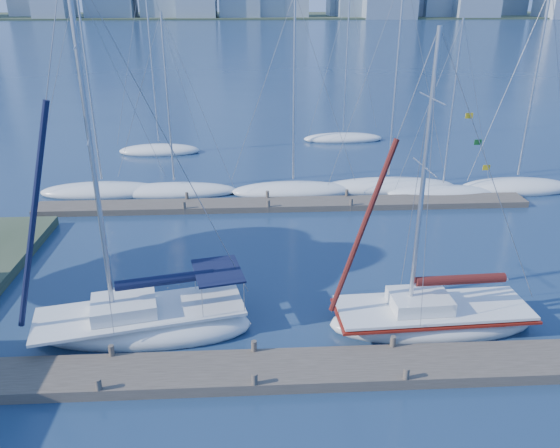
{
  "coord_description": "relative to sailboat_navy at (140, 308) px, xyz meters",
  "views": [
    {
      "loc": [
        0.05,
        -15.25,
        12.15
      ],
      "look_at": [
        1.09,
        4.0,
        3.97
      ],
      "focal_mm": 35.0,
      "sensor_mm": 36.0,
      "label": 1
    }
  ],
  "objects": [
    {
      "name": "ground",
      "position": [
        4.3,
        -2.86,
        -1.1
      ],
      "size": [
        700.0,
        700.0,
        0.0
      ],
      "primitive_type": "plane",
      "color": "#18304D",
      "rests_on": "ground"
    },
    {
      "name": "near_dock",
      "position": [
        4.3,
        -2.86,
        -0.9
      ],
      "size": [
        26.0,
        2.0,
        0.4
      ],
      "primitive_type": "cube",
      "color": "#494135",
      "rests_on": "ground"
    },
    {
      "name": "far_dock",
      "position": [
        6.3,
        13.14,
        -0.92
      ],
      "size": [
        30.0,
        1.8,
        0.36
      ],
      "primitive_type": "cube",
      "color": "#494135",
      "rests_on": "ground"
    },
    {
      "name": "far_shore",
      "position": [
        4.3,
        317.14,
        -1.1
      ],
      "size": [
        800.0,
        100.0,
        1.5
      ],
      "primitive_type": "cube",
      "color": "#38472D",
      "rests_on": "ground"
    },
    {
      "name": "sailboat_navy",
      "position": [
        0.0,
        0.0,
        0.0
      ],
      "size": [
        8.8,
        4.5,
        13.98
      ],
      "rotation": [
        0.0,
        0.0,
        0.22
      ],
      "color": "white",
      "rests_on": "ground"
    },
    {
      "name": "sailboat_maroon",
      "position": [
        11.25,
        -0.23,
        -0.19
      ],
      "size": [
        8.14,
        3.0,
        11.78
      ],
      "rotation": [
        0.0,
        0.0,
        0.05
      ],
      "color": "white",
      "rests_on": "ground"
    },
    {
      "name": "bg_boat_0",
      "position": [
        -5.37,
        16.07,
        -0.83
      ],
      "size": [
        8.38,
        3.85,
        13.09
      ],
      "rotation": [
        0.0,
        0.0,
        0.19
      ],
      "color": "white",
      "rests_on": "ground"
    },
    {
      "name": "bg_boat_1",
      "position": [
        -0.7,
        15.88,
        -0.86
      ],
      "size": [
        8.4,
        4.54,
        11.5
      ],
      "rotation": [
        0.0,
        0.0,
        -0.31
      ],
      "color": "white",
      "rests_on": "ground"
    },
    {
      "name": "bg_boat_2",
      "position": [
        7.03,
        15.5,
        -0.84
      ],
      "size": [
        8.17,
        2.95,
        12.57
      ],
      "rotation": [
        0.0,
        0.0,
        -0.08
      ],
      "color": "white",
      "rests_on": "ground"
    },
    {
      "name": "bg_boat_3",
      "position": [
        13.38,
        15.93,
        -0.83
      ],
      "size": [
        9.37,
        5.54,
        13.87
      ],
      "rotation": [
        0.0,
        0.0,
        0.37
      ],
      "color": "white",
      "rests_on": "ground"
    },
    {
      "name": "bg_boat_4",
      "position": [
        16.66,
        14.63,
        -0.88
      ],
      "size": [
        7.38,
        3.86,
        11.15
      ],
      "rotation": [
        0.0,
        0.0,
        0.29
      ],
      "color": "white",
      "rests_on": "ground"
    },
    {
      "name": "bg_boat_5",
      "position": [
        21.87,
        15.3,
        -0.82
      ],
      "size": [
        7.86,
        3.93,
        12.96
      ],
      "rotation": [
        0.0,
        0.0,
        0.2
      ],
      "color": "white",
      "rests_on": "ground"
    },
    {
      "name": "bg_boat_6",
      "position": [
        -3.18,
        25.95,
        -0.81
      ],
      "size": [
        6.84,
        3.25,
        14.89
      ],
      "rotation": [
        0.0,
        0.0,
        0.16
      ],
      "color": "white",
      "rests_on": "ground"
    },
    {
      "name": "bg_boat_7",
      "position": [
        12.55,
        29.24,
        -0.85
      ],
      "size": [
        7.29,
        4.62,
        12.95
      ],
      "rotation": [
        0.0,
        0.0,
        0.4
      ],
      "color": "white",
      "rests_on": "ground"
    }
  ]
}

